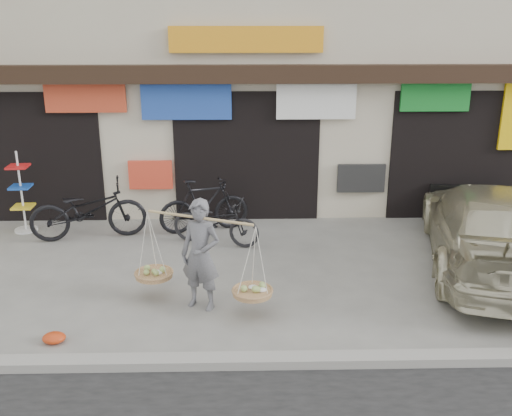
{
  "coord_description": "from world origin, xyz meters",
  "views": [
    {
      "loc": [
        -0.08,
        -8.07,
        4.04
      ],
      "look_at": [
        0.13,
        0.9,
        1.09
      ],
      "focal_mm": 40.0,
      "sensor_mm": 36.0,
      "label": 1
    }
  ],
  "objects_px": {
    "bike_0": "(88,210)",
    "bike_2": "(216,222)",
    "suv": "(492,227)",
    "display_rack": "(22,199)",
    "bike_1": "(204,205)",
    "street_vendor": "(201,259)"
  },
  "relations": [
    {
      "from": "bike_1",
      "to": "display_rack",
      "type": "relative_size",
      "value": 1.1
    },
    {
      "from": "bike_0",
      "to": "bike_2",
      "type": "height_order",
      "value": "bike_0"
    },
    {
      "from": "street_vendor",
      "to": "suv",
      "type": "height_order",
      "value": "street_vendor"
    },
    {
      "from": "suv",
      "to": "street_vendor",
      "type": "bearing_deg",
      "value": 29.63
    },
    {
      "from": "bike_0",
      "to": "display_rack",
      "type": "xyz_separation_m",
      "value": [
        -1.41,
        0.45,
        0.09
      ]
    },
    {
      "from": "street_vendor",
      "to": "bike_1",
      "type": "bearing_deg",
      "value": 115.84
    },
    {
      "from": "suv",
      "to": "bike_1",
      "type": "bearing_deg",
      "value": -6.4
    },
    {
      "from": "street_vendor",
      "to": "display_rack",
      "type": "xyz_separation_m",
      "value": [
        -3.78,
        3.31,
        -0.1
      ]
    },
    {
      "from": "street_vendor",
      "to": "bike_2",
      "type": "relative_size",
      "value": 1.2
    },
    {
      "from": "bike_1",
      "to": "display_rack",
      "type": "distance_m",
      "value": 3.62
    },
    {
      "from": "suv",
      "to": "display_rack",
      "type": "relative_size",
      "value": 3.24
    },
    {
      "from": "bike_2",
      "to": "display_rack",
      "type": "bearing_deg",
      "value": 96.61
    },
    {
      "from": "bike_0",
      "to": "suv",
      "type": "height_order",
      "value": "suv"
    },
    {
      "from": "bike_0",
      "to": "bike_2",
      "type": "distance_m",
      "value": 2.49
    },
    {
      "from": "street_vendor",
      "to": "suv",
      "type": "bearing_deg",
      "value": 38.71
    },
    {
      "from": "bike_0",
      "to": "bike_2",
      "type": "xyz_separation_m",
      "value": [
        2.47,
        -0.36,
        -0.13
      ]
    },
    {
      "from": "bike_2",
      "to": "suv",
      "type": "height_order",
      "value": "suv"
    },
    {
      "from": "suv",
      "to": "display_rack",
      "type": "bearing_deg",
      "value": 1.14
    },
    {
      "from": "bike_2",
      "to": "suv",
      "type": "xyz_separation_m",
      "value": [
        4.73,
        -1.14,
        0.27
      ]
    },
    {
      "from": "suv",
      "to": "bike_0",
      "type": "bearing_deg",
      "value": 2.11
    },
    {
      "from": "display_rack",
      "to": "bike_0",
      "type": "bearing_deg",
      "value": -17.56
    },
    {
      "from": "bike_2",
      "to": "suv",
      "type": "relative_size",
      "value": 0.32
    }
  ]
}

